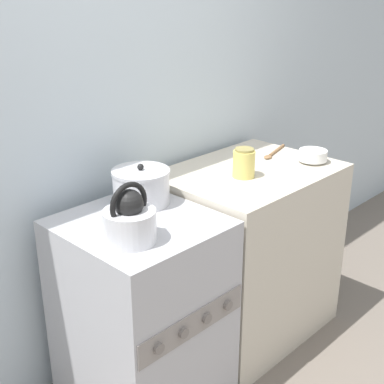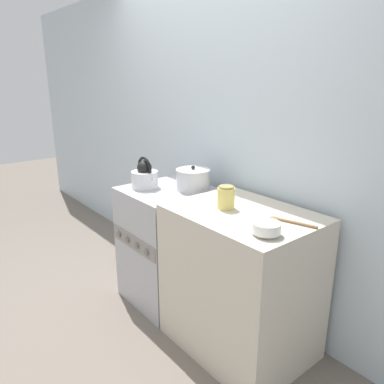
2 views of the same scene
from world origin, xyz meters
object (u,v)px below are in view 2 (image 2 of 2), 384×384
(kettle, at_px, (145,176))
(enamel_bowl, at_px, (266,228))
(storage_jar, at_px, (226,198))
(stove, at_px, (169,244))
(cooking_pot, at_px, (193,179))

(kettle, relative_size, enamel_bowl, 1.68)
(kettle, xyz_separation_m, storage_jar, (0.77, 0.09, 0.01))
(kettle, height_order, enamel_bowl, kettle)
(stove, relative_size, cooking_pot, 3.58)
(stove, relative_size, storage_jar, 6.38)
(kettle, bearing_deg, storage_jar, 6.62)
(stove, bearing_deg, cooking_pot, 45.53)
(stove, height_order, enamel_bowl, enamel_bowl)
(storage_jar, bearing_deg, stove, 178.17)
(stove, distance_m, cooking_pot, 0.56)
(kettle, height_order, cooking_pot, kettle)
(cooking_pot, bearing_deg, kettle, -137.13)
(stove, bearing_deg, storage_jar, -1.83)
(cooking_pot, height_order, enamel_bowl, cooking_pot)
(cooking_pot, distance_m, storage_jar, 0.53)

